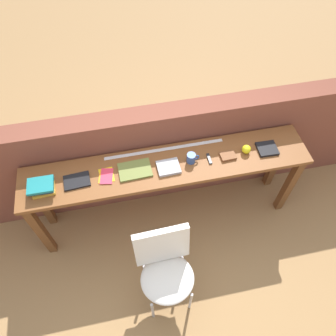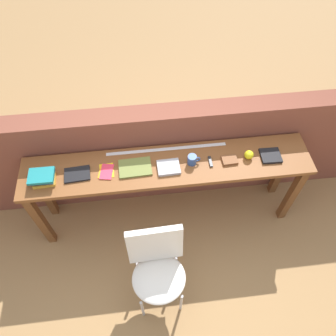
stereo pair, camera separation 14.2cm
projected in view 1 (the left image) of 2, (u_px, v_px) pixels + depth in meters
ground_plane at (173, 239)px, 3.34m from camera, size 40.00×40.00×0.00m
brick_wall_back at (160, 155)px, 3.22m from camera, size 6.00×0.20×1.18m
sideboard at (167, 174)px, 2.91m from camera, size 2.50×0.44×0.88m
chair_white_moulded at (165, 267)px, 2.63m from camera, size 0.45×0.47×0.89m
book_stack_leftmost at (42, 187)px, 2.61m from camera, size 0.21×0.17×0.09m
magazine_cycling at (77, 181)px, 2.69m from camera, size 0.22×0.16×0.02m
pamphlet_pile_colourful at (106, 176)px, 2.72m from camera, size 0.14×0.18×0.01m
book_open_centre at (135, 170)px, 2.75m from camera, size 0.28×0.20×0.02m
book_grey_hardcover at (168, 167)px, 2.76m from camera, size 0.19×0.16×0.03m
mug at (191, 158)px, 2.78m from camera, size 0.11×0.08×0.09m
multitool_folded at (209, 159)px, 2.82m from camera, size 0.02×0.11×0.02m
leather_journal_brown at (228, 156)px, 2.83m from camera, size 0.13×0.11×0.02m
sports_ball_small at (246, 149)px, 2.84m from camera, size 0.08×0.08×0.08m
book_repair_rightmost at (267, 149)px, 2.88m from camera, size 0.18×0.16×0.02m
ruler_metal_back_edge at (164, 149)px, 2.89m from camera, size 1.06×0.03×0.00m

